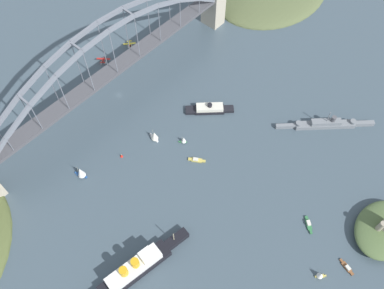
% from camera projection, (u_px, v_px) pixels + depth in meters
% --- Properties ---
extents(ground_plane, '(1400.00, 1400.00, 0.00)m').
position_uv_depth(ground_plane, '(119.00, 95.00, 322.36)').
color(ground_plane, '#3D4C56').
extents(harbor_arch_bridge, '(295.95, 17.19, 71.06)m').
position_uv_depth(harbor_arch_bridge, '(113.00, 69.00, 297.75)').
color(harbor_arch_bridge, '#ADA38E').
rests_on(harbor_arch_bridge, ground).
extents(ocean_liner, '(79.68, 20.02, 17.86)m').
position_uv_depth(ocean_liner, '(134.00, 270.00, 241.04)').
color(ocean_liner, black).
rests_on(ocean_liner, ground).
extents(naval_cruiser, '(54.99, 56.25, 16.90)m').
position_uv_depth(naval_cruiser, '(326.00, 124.00, 303.10)').
color(naval_cruiser, slate).
rests_on(naval_cruiser, ground).
extents(harbor_ferry_steamer, '(31.19, 31.85, 7.92)m').
position_uv_depth(harbor_ferry_steamer, '(209.00, 109.00, 311.62)').
color(harbor_ferry_steamer, black).
rests_on(harbor_ferry_steamer, ground).
extents(fort_island_mid_harbor, '(44.99, 34.31, 17.55)m').
position_uv_depth(fort_island_mid_harbor, '(384.00, 229.00, 255.35)').
color(fort_island_mid_harbor, '#4C6038').
rests_on(fort_island_mid_harbor, ground).
extents(seaplane_taxiing_near_bridge, '(9.38, 8.66, 5.04)m').
position_uv_depth(seaplane_taxiing_near_bridge, '(130.00, 44.00, 351.01)').
color(seaplane_taxiing_near_bridge, '#B7B7B2').
rests_on(seaplane_taxiing_near_bridge, ground).
extents(seaplane_second_in_formation, '(9.10, 10.08, 4.80)m').
position_uv_depth(seaplane_second_in_formation, '(103.00, 60.00, 340.50)').
color(seaplane_second_in_formation, '#B7B7B2').
rests_on(seaplane_second_in_formation, ground).
extents(small_boat_0, '(5.34, 5.88, 6.77)m').
position_uv_depth(small_boat_0, '(184.00, 140.00, 294.85)').
color(small_boat_0, '#2D6B3D').
rests_on(small_boat_0, ground).
extents(small_boat_1, '(8.41, 11.73, 2.14)m').
position_uv_depth(small_boat_1, '(196.00, 160.00, 288.19)').
color(small_boat_1, gold).
rests_on(small_boat_1, ground).
extents(small_boat_2, '(9.36, 10.53, 2.49)m').
position_uv_depth(small_boat_2, '(309.00, 224.00, 261.45)').
color(small_boat_2, '#2D6B3D').
rests_on(small_boat_2, ground).
extents(small_boat_4, '(6.12, 9.80, 9.79)m').
position_uv_depth(small_boat_4, '(154.00, 136.00, 295.26)').
color(small_boat_4, silver).
rests_on(small_boat_4, ground).
extents(small_boat_5, '(5.00, 11.47, 2.21)m').
position_uv_depth(small_boat_5, '(347.00, 267.00, 246.33)').
color(small_boat_5, brown).
rests_on(small_boat_5, ground).
extents(small_boat_6, '(6.89, 9.90, 11.73)m').
position_uv_depth(small_boat_6, '(81.00, 172.00, 277.45)').
color(small_boat_6, '#234C8C').
rests_on(small_boat_6, ground).
extents(small_boat_7, '(6.25, 5.99, 7.28)m').
position_uv_depth(small_boat_7, '(321.00, 275.00, 241.20)').
color(small_boat_7, gold).
rests_on(small_boat_7, ground).
extents(channel_marker_buoy, '(2.20, 2.20, 2.75)m').
position_uv_depth(channel_marker_buoy, '(121.00, 156.00, 289.75)').
color(channel_marker_buoy, red).
rests_on(channel_marker_buoy, ground).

